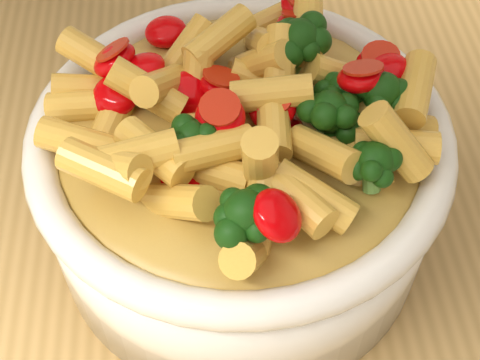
{
  "coord_description": "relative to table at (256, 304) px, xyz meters",
  "views": [
    {
      "loc": [
        -0.04,
        -0.28,
        1.32
      ],
      "look_at": [
        -0.01,
        0.01,
        0.96
      ],
      "focal_mm": 50.0,
      "sensor_mm": 36.0,
      "label": 1
    }
  ],
  "objects": [
    {
      "name": "serving_bowl",
      "position": [
        -0.01,
        0.01,
        0.16
      ],
      "size": [
        0.27,
        0.27,
        0.12
      ],
      "color": "white",
      "rests_on": "table"
    },
    {
      "name": "table",
      "position": [
        0.0,
        0.0,
        0.0
      ],
      "size": [
        1.2,
        0.8,
        0.9
      ],
      "color": "#B0874B",
      "rests_on": "ground"
    },
    {
      "name": "pasta_salad",
      "position": [
        -0.01,
        0.01,
        0.23
      ],
      "size": [
        0.21,
        0.21,
        0.05
      ],
      "color": "#EFC34B",
      "rests_on": "serving_bowl"
    }
  ]
}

